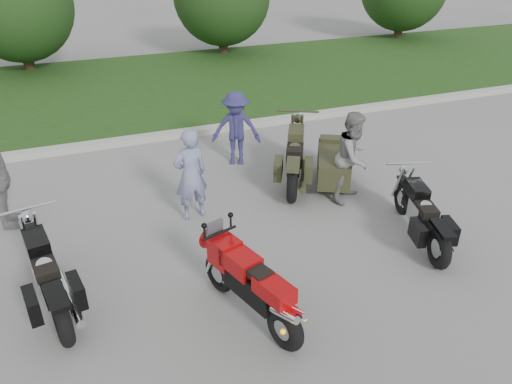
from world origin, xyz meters
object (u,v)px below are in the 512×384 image
object	(u,v)px
cruiser_left	(48,279)
person_stripe	(191,175)
person_denim	(236,129)
cruiser_right	(423,218)
sportbike_red	(251,285)
cruiser_sidecar	(317,162)
person_grey	(353,157)

from	to	relation	value
cruiser_left	person_stripe	bearing A→B (deg)	23.94
person_denim	cruiser_right	bearing A→B (deg)	-41.33
sportbike_red	cruiser_sidecar	size ratio (longest dim) A/B	0.82
sportbike_red	person_denim	xyz separation A→B (m)	(1.37, 4.64, 0.24)
cruiser_right	person_denim	xyz separation A→B (m)	(-1.87, 3.91, 0.36)
cruiser_right	cruiser_left	bearing A→B (deg)	-168.88
cruiser_left	person_stripe	distance (m)	2.91
sportbike_red	cruiser_right	xyz separation A→B (m)	(3.23, 0.73, -0.12)
person_stripe	sportbike_red	bearing A→B (deg)	80.68
cruiser_sidecar	person_stripe	world-z (taller)	person_stripe
cruiser_left	person_grey	xyz separation A→B (m)	(5.34, 1.24, 0.39)
cruiser_right	cruiser_sidecar	bearing A→B (deg)	120.89
cruiser_sidecar	person_stripe	xyz separation A→B (m)	(-2.64, -0.38, 0.37)
person_grey	sportbike_red	bearing A→B (deg)	-175.17
sportbike_red	person_grey	size ratio (longest dim) A/B	1.14
cruiser_left	person_stripe	xyz separation A→B (m)	(2.38, 1.63, 0.36)
cruiser_left	person_denim	bearing A→B (deg)	31.72
cruiser_left	person_stripe	size ratio (longest dim) A/B	1.43
person_stripe	person_denim	world-z (taller)	person_stripe
person_stripe	person_denim	xyz separation A→B (m)	(1.45, 1.84, -0.03)
sportbike_red	cruiser_left	size ratio (longest dim) A/B	0.82
sportbike_red	person_stripe	distance (m)	2.82
person_grey	person_denim	bearing A→B (deg)	89.03
person_denim	person_stripe	bearing A→B (deg)	-105.03
sportbike_red	cruiser_sidecar	xyz separation A→B (m)	(2.56, 3.18, -0.10)
person_denim	person_grey	bearing A→B (deg)	-32.71
person_grey	person_denim	size ratio (longest dim) A/B	1.07
person_grey	cruiser_left	bearing A→B (deg)	158.00
cruiser_sidecar	person_grey	xyz separation A→B (m)	(0.32, -0.77, 0.40)
cruiser_left	person_denim	size ratio (longest dim) A/B	1.49
cruiser_sidecar	person_grey	bearing A→B (deg)	-40.12
cruiser_sidecar	person_grey	size ratio (longest dim) A/B	1.38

